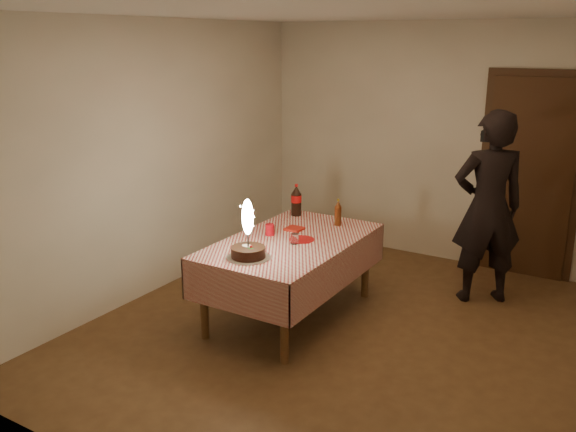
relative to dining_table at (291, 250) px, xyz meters
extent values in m
cube|color=brown|center=(0.54, -0.06, -0.62)|extent=(4.00, 4.50, 0.01)
cube|color=silver|center=(0.54, 2.19, 0.68)|extent=(4.00, 0.04, 2.60)
cube|color=silver|center=(0.54, -2.31, 0.68)|extent=(4.00, 0.04, 2.60)
cube|color=silver|center=(-1.46, -0.06, 0.68)|extent=(0.04, 4.50, 2.60)
cube|color=silver|center=(0.54, -0.06, 1.98)|extent=(4.00, 4.50, 0.04)
cube|color=#472814|center=(1.54, 2.16, 0.40)|extent=(0.85, 0.05, 2.05)
sphere|color=#B28C33|center=(1.22, 2.11, 0.38)|extent=(0.06, 0.06, 0.06)
cube|color=brown|center=(0.00, 0.00, 0.07)|extent=(0.90, 1.60, 0.04)
cylinder|color=brown|center=(-0.39, -0.74, -0.29)|extent=(0.07, 0.07, 0.67)
cylinder|color=brown|center=(0.39, -0.74, -0.29)|extent=(0.07, 0.07, 0.67)
cylinder|color=brown|center=(-0.39, 0.74, -0.29)|extent=(0.07, 0.07, 0.67)
cylinder|color=brown|center=(0.39, 0.74, -0.29)|extent=(0.07, 0.07, 0.67)
cube|color=silver|center=(0.00, 0.00, 0.09)|extent=(1.02, 1.72, 0.01)
cube|color=silver|center=(0.00, -0.85, -0.08)|extent=(1.02, 0.01, 0.34)
cube|color=silver|center=(0.00, 0.85, -0.08)|extent=(1.02, 0.01, 0.34)
cube|color=silver|center=(-0.50, 0.00, -0.08)|extent=(0.01, 1.72, 0.34)
cube|color=silver|center=(0.50, 0.00, -0.08)|extent=(0.01, 1.72, 0.34)
cylinder|color=white|center=(-0.06, -0.56, 0.10)|extent=(0.35, 0.35, 0.01)
cylinder|color=black|center=(-0.06, -0.56, 0.15)|extent=(0.27, 0.27, 0.08)
cylinder|color=white|center=(-0.08, -0.55, 0.19)|extent=(0.07, 0.07, 0.00)
sphere|color=red|center=(-0.03, -0.57, 0.20)|extent=(0.02, 0.02, 0.02)
cube|color=#19721E|center=(-0.01, -0.58, 0.19)|extent=(0.02, 0.01, 0.00)
cube|color=#19721E|center=(-0.04, -0.59, 0.19)|extent=(0.01, 0.02, 0.00)
cylinder|color=#262628|center=(-0.06, -0.56, 0.25)|extent=(0.01, 0.01, 0.12)
ellipsoid|color=#FFF2BF|center=(-0.06, -0.56, 0.44)|extent=(0.09, 0.09, 0.29)
sphere|color=white|center=(-0.06, -0.56, 0.33)|extent=(0.04, 0.04, 0.04)
cylinder|color=red|center=(0.08, 0.05, 0.10)|extent=(0.22, 0.22, 0.01)
cylinder|color=#B30C17|center=(-0.23, 0.02, 0.15)|extent=(0.08, 0.08, 0.10)
cylinder|color=white|center=(0.08, -0.08, 0.14)|extent=(0.07, 0.07, 0.09)
cube|color=#B01F14|center=(-0.12, 0.26, 0.11)|extent=(0.15, 0.15, 0.02)
cylinder|color=black|center=(-0.35, 0.69, 0.21)|extent=(0.10, 0.10, 0.22)
cylinder|color=red|center=(-0.35, 0.69, 0.27)|extent=(0.10, 0.10, 0.07)
cone|color=black|center=(-0.35, 0.69, 0.36)|extent=(0.10, 0.10, 0.08)
cylinder|color=red|center=(-0.35, 0.69, 0.40)|extent=(0.03, 0.03, 0.02)
cylinder|color=#5A270F|center=(0.15, 0.60, 0.19)|extent=(0.06, 0.06, 0.18)
cone|color=#5A270F|center=(0.15, 0.60, 0.31)|extent=(0.06, 0.06, 0.06)
cylinder|color=olive|center=(0.15, 0.60, 0.34)|extent=(0.02, 0.02, 0.02)
imported|color=black|center=(1.36, 1.26, 0.28)|extent=(0.79, 0.73, 1.81)
cube|color=black|center=(1.29, 1.37, 0.93)|extent=(0.16, 0.15, 0.10)
cylinder|color=black|center=(1.24, 1.43, 0.93)|extent=(0.11, 0.11, 0.08)
camera|label=1|loc=(2.60, -4.32, 1.79)|focal=38.00mm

